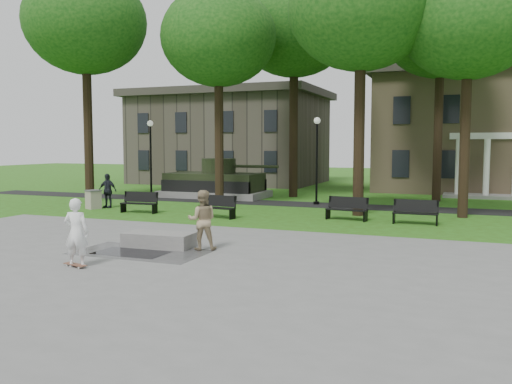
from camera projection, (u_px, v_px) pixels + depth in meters
ground at (207, 241)px, 18.36m from camera, size 120.00×120.00×0.00m
plaza at (118, 273)px, 13.73m from camera, size 22.00×16.00×0.02m
footpath at (306, 204)px, 29.48m from camera, size 44.00×2.60×0.01m
building_right at (497, 129)px, 38.43m from camera, size 17.00×12.00×8.60m
building_left at (231, 141)px, 46.63m from camera, size 15.00×10.00×7.20m
tree_0 at (85, 23)px, 30.21m from camera, size 6.80×6.80×12.97m
tree_1 at (218, 38)px, 28.96m from camera, size 6.20×6.20×11.63m
tree_2 at (361, 8)px, 24.15m from camera, size 6.60×6.60×12.16m
tree_3 at (469, 21)px, 23.50m from camera, size 6.00×6.00×11.19m
tree_4 at (294, 27)px, 33.02m from camera, size 7.20×7.20×13.50m
tree_5 at (441, 30)px, 30.44m from camera, size 6.40×6.40×12.44m
lamp_left at (151, 152)px, 33.17m from camera, size 0.36×0.36×4.73m
lamp_mid at (317, 153)px, 29.34m from camera, size 0.36×0.36×4.73m
tank_monument at (215, 183)px, 33.62m from camera, size 7.45×3.40×2.40m
puddle at (131, 253)px, 16.22m from camera, size 2.20×1.20×0.00m
concrete_block at (159, 240)px, 17.18m from camera, size 2.26×1.14×0.45m
skateboard at (75, 266)px, 14.36m from camera, size 0.81×0.39×0.07m
skateboarder at (76, 232)px, 14.32m from camera, size 0.76×0.60×1.83m
friend_watching at (202, 220)px, 16.64m from camera, size 1.10×1.00×1.85m
pedestrian_walker at (107, 191)px, 27.93m from camera, size 1.06×0.50×1.77m
park_bench_0 at (140, 202)px, 25.92m from camera, size 1.82×0.63×1.00m
park_bench_1 at (217, 206)px, 24.13m from camera, size 1.84×0.74×1.00m
park_bench_2 at (347, 208)px, 23.40m from camera, size 1.85×0.77×1.00m
park_bench_3 at (416, 211)px, 22.18m from camera, size 1.80×0.53×1.00m
trash_bin at (93, 199)px, 27.50m from camera, size 0.87×0.87×0.96m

